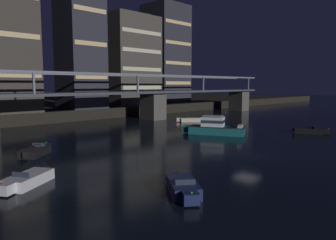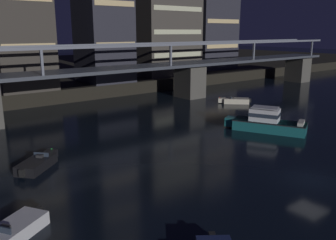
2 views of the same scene
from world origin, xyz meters
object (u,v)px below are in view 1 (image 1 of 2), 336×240
object	(u,v)px
tower_central	(80,28)
river_bridge	(84,102)
speedboat_mid_right	(310,131)
speedboat_mid_center	(183,187)
speedboat_near_right	(36,151)
cabin_cruiser_near_left	(215,127)
tower_east_tall	(127,61)
tower_west_tall	(4,19)
tower_east_low	(166,54)
speedboat_near_center	(190,120)
speedboat_mid_left	(27,180)

from	to	relation	value
tower_central	river_bridge	bearing A→B (deg)	-118.63
speedboat_mid_right	speedboat_mid_center	bearing A→B (deg)	-172.15
river_bridge	speedboat_mid_center	distance (m)	38.80
tower_central	speedboat_near_right	world-z (taller)	tower_central
river_bridge	cabin_cruiser_near_left	xyz separation A→B (m)	(8.91, -21.78, -3.32)
tower_east_tall	cabin_cruiser_near_left	world-z (taller)	tower_east_tall
speedboat_near_right	river_bridge	bearing A→B (deg)	47.37
tower_west_tall	tower_central	world-z (taller)	tower_west_tall
tower_east_low	speedboat_near_right	xyz separation A→B (m)	(-53.72, -35.25, -15.91)
cabin_cruiser_near_left	speedboat_mid_right	xyz separation A→B (m)	(10.87, -9.72, -0.64)
tower_east_low	speedboat_near_center	size ratio (longest dim) A/B	6.48
speedboat_near_center	speedboat_mid_center	bearing A→B (deg)	-139.34
speedboat_near_right	tower_east_tall	bearing A→B (deg)	41.36
river_bridge	speedboat_mid_right	xyz separation A→B (m)	(19.78, -31.49, -3.95)
tower_west_tall	speedboat_near_center	world-z (taller)	tower_west_tall
tower_east_low	speedboat_mid_center	size ratio (longest dim) A/B	6.07
speedboat_mid_right	river_bridge	bearing A→B (deg)	122.13
speedboat_near_right	speedboat_mid_right	bearing A→B (deg)	-22.10
speedboat_near_right	speedboat_mid_center	distance (m)	19.14
river_bridge	speedboat_mid_left	xyz separation A→B (m)	(-20.53, -26.87, -3.95)
speedboat_mid_center	speedboat_mid_right	distance (m)	33.76
cabin_cruiser_near_left	speedboat_near_center	world-z (taller)	cabin_cruiser_near_left
tower_central	speedboat_near_center	bearing A→B (deg)	-60.72
tower_east_low	speedboat_mid_right	distance (m)	55.24
speedboat_mid_center	tower_east_tall	bearing A→B (deg)	55.70
tower_west_tall	speedboat_mid_left	world-z (taller)	tower_west_tall
speedboat_mid_right	tower_east_low	bearing A→B (deg)	69.86
speedboat_near_right	speedboat_mid_center	world-z (taller)	same
river_bridge	speedboat_mid_left	bearing A→B (deg)	-127.38
speedboat_mid_left	speedboat_mid_center	size ratio (longest dim) A/B	1.02
tower_central	speedboat_near_right	bearing A→B (deg)	-127.35
tower_east_tall	tower_east_low	bearing A→B (deg)	7.53
cabin_cruiser_near_left	speedboat_mid_center	size ratio (longest dim) A/B	1.94
tower_west_tall	speedboat_near_right	world-z (taller)	tower_west_tall
speedboat_mid_left	speedboat_mid_center	bearing A→B (deg)	-53.38
tower_west_tall	cabin_cruiser_near_left	world-z (taller)	tower_west_tall
tower_east_tall	speedboat_mid_left	world-z (taller)	tower_east_tall
tower_west_tall	tower_east_low	distance (m)	46.05
tower_east_tall	speedboat_mid_right	distance (m)	49.32
tower_east_tall	river_bridge	bearing A→B (deg)	-143.78
cabin_cruiser_near_left	speedboat_mid_center	distance (m)	26.74
tower_east_low	tower_west_tall	bearing A→B (deg)	-174.69
tower_east_tall	speedboat_near_center	size ratio (longest dim) A/B	5.15
tower_west_tall	speedboat_mid_center	bearing A→B (deg)	-96.73
tower_east_tall	speedboat_mid_right	xyz separation A→B (m)	(-2.13, -47.54, -12.97)
tower_east_low	speedboat_near_center	world-z (taller)	tower_east_low
speedboat_near_right	speedboat_mid_center	bearing A→B (deg)	-83.82
speedboat_mid_left	tower_central	bearing A→B (deg)	55.19
tower_central	tower_east_tall	world-z (taller)	tower_central
tower_east_tall	speedboat_near_right	bearing A→B (deg)	-138.64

